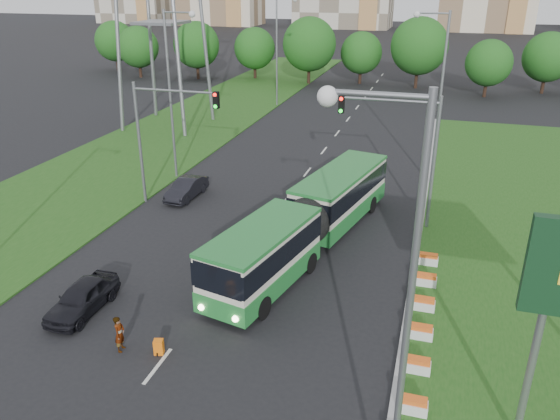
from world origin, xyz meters
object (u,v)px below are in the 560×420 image
(articulated_bus, at_px, (306,219))
(car_left_near, at_px, (82,298))
(traffic_mast_left, at_px, (160,126))
(car_left_far, at_px, (186,189))
(traffic_mast_median, at_px, (407,141))
(pedestrian, at_px, (120,334))
(shopping_trolley, at_px, (159,347))

(articulated_bus, distance_m, car_left_near, 12.15)
(traffic_mast_left, height_order, articulated_bus, traffic_mast_left)
(articulated_bus, relative_size, car_left_far, 4.28)
(traffic_mast_median, bearing_deg, pedestrian, -121.93)
(pedestrian, bearing_deg, traffic_mast_left, 12.30)
(traffic_mast_median, relative_size, car_left_near, 1.94)
(car_left_near, height_order, shopping_trolley, car_left_near)
(traffic_mast_left, relative_size, car_left_near, 1.94)
(traffic_mast_left, relative_size, articulated_bus, 0.46)
(pedestrian, height_order, shopping_trolley, pedestrian)
(traffic_mast_left, relative_size, shopping_trolley, 12.47)
(traffic_mast_left, xyz_separation_m, shopping_trolley, (7.07, -14.29, -5.03))
(shopping_trolley, bearing_deg, car_left_near, 143.44)
(traffic_mast_left, relative_size, pedestrian, 5.10)
(pedestrian, bearing_deg, articulated_bus, -32.68)
(car_left_far, bearing_deg, traffic_mast_median, 0.91)
(articulated_bus, bearing_deg, shopping_trolley, -94.80)
(traffic_mast_median, relative_size, traffic_mast_left, 1.00)
(car_left_far, bearing_deg, pedestrian, -70.73)
(car_left_near, height_order, pedestrian, pedestrian)
(car_left_far, bearing_deg, articulated_bus, -24.54)
(pedestrian, xyz_separation_m, shopping_trolley, (1.58, 0.23, -0.47))
(traffic_mast_median, bearing_deg, articulated_bus, -136.12)
(traffic_mast_left, bearing_deg, traffic_mast_median, 3.77)
(pedestrian, relative_size, shopping_trolley, 2.45)
(car_left_near, xyz_separation_m, pedestrian, (3.15, -1.99, 0.08))
(traffic_mast_median, xyz_separation_m, car_left_near, (-12.83, -13.53, -4.65))
(car_left_far, xyz_separation_m, pedestrian, (4.74, -15.98, 0.12))
(car_left_near, xyz_separation_m, shopping_trolley, (4.74, -1.76, -0.38))
(traffic_mast_median, height_order, pedestrian, traffic_mast_median)
(articulated_bus, xyz_separation_m, car_left_near, (-8.11, -8.99, -1.04))
(traffic_mast_left, xyz_separation_m, pedestrian, (5.49, -14.52, -4.57))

